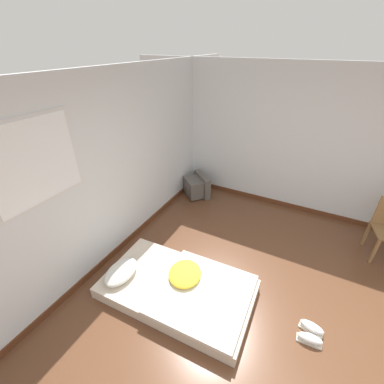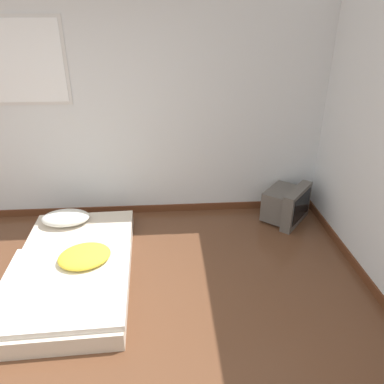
# 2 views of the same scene
# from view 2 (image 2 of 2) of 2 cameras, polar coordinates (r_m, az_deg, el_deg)

# --- Properties ---
(wall_back) EXTENTS (8.12, 0.08, 2.60)m
(wall_back) POSITION_cam_2_polar(r_m,az_deg,el_deg) (4.45, -17.73, 11.68)
(wall_back) COLOR silver
(wall_back) RESTS_ON ground_plane
(mattress_bed) EXTENTS (1.15, 1.93, 0.31)m
(mattress_bed) POSITION_cam_2_polar(r_m,az_deg,el_deg) (3.80, -17.80, -10.78)
(mattress_bed) COLOR beige
(mattress_bed) RESTS_ON ground_plane
(crt_tv) EXTENTS (0.65, 0.67, 0.45)m
(crt_tv) POSITION_cam_2_polar(r_m,az_deg,el_deg) (4.61, 14.21, -1.82)
(crt_tv) COLOR #56514C
(crt_tv) RESTS_ON ground_plane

